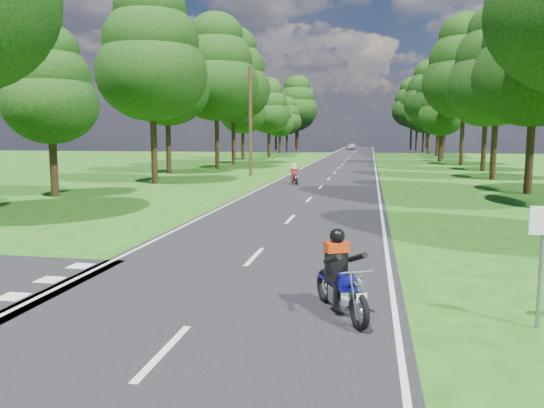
# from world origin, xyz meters

# --- Properties ---
(ground) EXTENTS (160.00, 160.00, 0.00)m
(ground) POSITION_xyz_m (0.00, 0.00, 0.00)
(ground) COLOR #1A5112
(ground) RESTS_ON ground
(main_road) EXTENTS (7.00, 140.00, 0.02)m
(main_road) POSITION_xyz_m (0.00, 50.00, 0.01)
(main_road) COLOR black
(main_road) RESTS_ON ground
(road_markings) EXTENTS (7.40, 140.00, 0.01)m
(road_markings) POSITION_xyz_m (-0.14, 48.13, 0.02)
(road_markings) COLOR silver
(road_markings) RESTS_ON main_road
(treeline) EXTENTS (40.00, 115.35, 14.78)m
(treeline) POSITION_xyz_m (1.43, 60.06, 8.25)
(treeline) COLOR black
(treeline) RESTS_ON ground
(telegraph_pole) EXTENTS (1.20, 0.26, 8.00)m
(telegraph_pole) POSITION_xyz_m (-6.00, 28.00, 4.07)
(telegraph_pole) COLOR #382616
(telegraph_pole) RESTS_ON ground
(road_sign) EXTENTS (0.45, 0.07, 2.00)m
(road_sign) POSITION_xyz_m (5.50, -2.01, 1.34)
(road_sign) COLOR slate
(road_sign) RESTS_ON ground
(rider_near_blue) EXTENTS (1.31, 1.84, 1.47)m
(rider_near_blue) POSITION_xyz_m (2.38, -1.98, 0.75)
(rider_near_blue) COLOR #0F0C86
(rider_near_blue) RESTS_ON main_road
(rider_far_red) EXTENTS (0.99, 1.67, 1.32)m
(rider_far_red) POSITION_xyz_m (-1.77, 21.57, 0.68)
(rider_far_red) COLOR #AB0D11
(rider_far_red) RESTS_ON main_road
(distant_car) EXTENTS (2.24, 4.30, 1.40)m
(distant_car) POSITION_xyz_m (-0.86, 95.95, 0.72)
(distant_car) COLOR #B7BABE
(distant_car) RESTS_ON main_road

